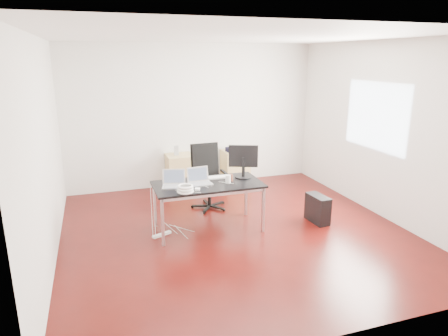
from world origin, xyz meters
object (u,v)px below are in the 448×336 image
object	(u,v)px
desk	(208,187)
filing_cabinet_left	(180,172)
office_chair	(208,173)
filing_cabinet_right	(235,167)
pc_tower	(318,209)

from	to	relation	value
desk	filing_cabinet_left	xyz separation A→B (m)	(-0.00, 2.01, -0.33)
desk	office_chair	bearing A→B (deg)	74.28
filing_cabinet_right	desk	bearing A→B (deg)	-119.95
filing_cabinet_left	pc_tower	world-z (taller)	filing_cabinet_left
filing_cabinet_right	filing_cabinet_left	bearing A→B (deg)	180.00
desk	pc_tower	world-z (taller)	desk
filing_cabinet_left	pc_tower	xyz separation A→B (m)	(1.72, -2.28, -0.13)
filing_cabinet_left	pc_tower	distance (m)	2.86
desk	filing_cabinet_right	xyz separation A→B (m)	(1.16, 2.01, -0.33)
desk	pc_tower	xyz separation A→B (m)	(1.72, -0.28, -0.46)
office_chair	filing_cabinet_left	distance (m)	1.14
pc_tower	filing_cabinet_right	bearing A→B (deg)	100.18
office_chair	pc_tower	bearing A→B (deg)	-41.70
filing_cabinet_right	office_chair	bearing A→B (deg)	-129.74
desk	filing_cabinet_right	size ratio (longest dim) A/B	2.29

